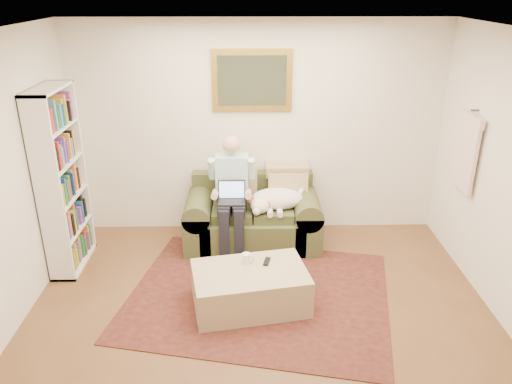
{
  "coord_description": "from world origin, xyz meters",
  "views": [
    {
      "loc": [
        -0.11,
        -3.37,
        2.96
      ],
      "look_at": [
        -0.03,
        1.39,
        0.95
      ],
      "focal_mm": 35.0,
      "sensor_mm": 36.0,
      "label": 1
    }
  ],
  "objects_px": {
    "sofa": "(253,222)",
    "ottoman": "(250,288)",
    "sleeping_dog": "(277,199)",
    "bookshelf": "(61,181)",
    "seated_man": "(232,196)",
    "laptop": "(232,196)",
    "coffee_mug": "(246,258)"
  },
  "relations": [
    {
      "from": "ottoman",
      "to": "coffee_mug",
      "type": "relative_size",
      "value": 10.87
    },
    {
      "from": "ottoman",
      "to": "coffee_mug",
      "type": "distance_m",
      "value": 0.29
    },
    {
      "from": "ottoman",
      "to": "coffee_mug",
      "type": "height_order",
      "value": "coffee_mug"
    },
    {
      "from": "ottoman",
      "to": "bookshelf",
      "type": "bearing_deg",
      "value": 157.06
    },
    {
      "from": "seated_man",
      "to": "laptop",
      "type": "xyz_separation_m",
      "value": [
        0.0,
        -0.06,
        0.03
      ]
    },
    {
      "from": "ottoman",
      "to": "laptop",
      "type": "bearing_deg",
      "value": 100.41
    },
    {
      "from": "seated_man",
      "to": "ottoman",
      "type": "distance_m",
      "value": 1.27
    },
    {
      "from": "sofa",
      "to": "seated_man",
      "type": "xyz_separation_m",
      "value": [
        -0.24,
        -0.15,
        0.4
      ]
    },
    {
      "from": "sofa",
      "to": "sleeping_dog",
      "type": "height_order",
      "value": "sofa"
    },
    {
      "from": "laptop",
      "to": "coffee_mug",
      "type": "distance_m",
      "value": 0.99
    },
    {
      "from": "sleeping_dog",
      "to": "ottoman",
      "type": "height_order",
      "value": "sleeping_dog"
    },
    {
      "from": "sleeping_dog",
      "to": "ottoman",
      "type": "bearing_deg",
      "value": -105.01
    },
    {
      "from": "sofa",
      "to": "sleeping_dog",
      "type": "bearing_deg",
      "value": -15.74
    },
    {
      "from": "sofa",
      "to": "bookshelf",
      "type": "height_order",
      "value": "bookshelf"
    },
    {
      "from": "laptop",
      "to": "sleeping_dog",
      "type": "height_order",
      "value": "laptop"
    },
    {
      "from": "ottoman",
      "to": "sleeping_dog",
      "type": "bearing_deg",
      "value": 74.99
    },
    {
      "from": "sofa",
      "to": "ottoman",
      "type": "height_order",
      "value": "sofa"
    },
    {
      "from": "laptop",
      "to": "bookshelf",
      "type": "bearing_deg",
      "value": -172.13
    },
    {
      "from": "laptop",
      "to": "coffee_mug",
      "type": "relative_size",
      "value": 3.12
    },
    {
      "from": "laptop",
      "to": "ottoman",
      "type": "relative_size",
      "value": 0.29
    },
    {
      "from": "ottoman",
      "to": "bookshelf",
      "type": "relative_size",
      "value": 0.54
    },
    {
      "from": "laptop",
      "to": "bookshelf",
      "type": "xyz_separation_m",
      "value": [
        -1.8,
        -0.25,
        0.29
      ]
    },
    {
      "from": "laptop",
      "to": "bookshelf",
      "type": "distance_m",
      "value": 1.84
    },
    {
      "from": "sleeping_dog",
      "to": "bookshelf",
      "type": "relative_size",
      "value": 0.33
    },
    {
      "from": "seated_man",
      "to": "bookshelf",
      "type": "bearing_deg",
      "value": -170.2
    },
    {
      "from": "sofa",
      "to": "seated_man",
      "type": "relative_size",
      "value": 1.19
    },
    {
      "from": "seated_man",
      "to": "bookshelf",
      "type": "distance_m",
      "value": 1.86
    },
    {
      "from": "bookshelf",
      "to": "seated_man",
      "type": "bearing_deg",
      "value": 9.8
    },
    {
      "from": "coffee_mug",
      "to": "sofa",
      "type": "bearing_deg",
      "value": 86.24
    },
    {
      "from": "sofa",
      "to": "bookshelf",
      "type": "distance_m",
      "value": 2.21
    },
    {
      "from": "seated_man",
      "to": "ottoman",
      "type": "xyz_separation_m",
      "value": [
        0.2,
        -1.16,
        -0.48
      ]
    },
    {
      "from": "seated_man",
      "to": "bookshelf",
      "type": "xyz_separation_m",
      "value": [
        -1.8,
        -0.31,
        0.32
      ]
    }
  ]
}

